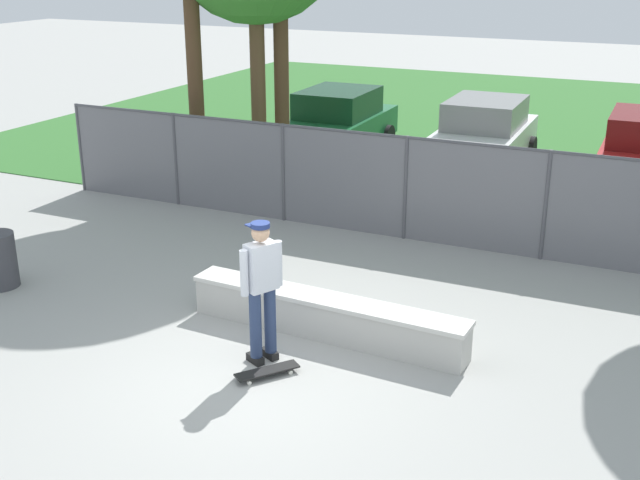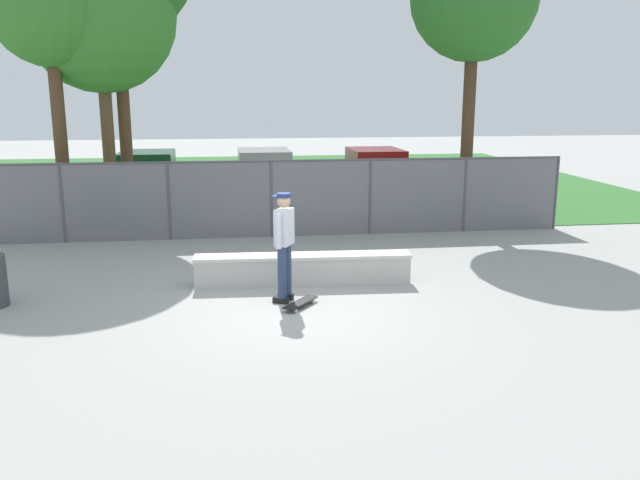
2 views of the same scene
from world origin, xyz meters
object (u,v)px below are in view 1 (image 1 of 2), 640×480
concrete_ledge (326,316)px  skateboard (267,371)px  car_green (336,124)px  car_white (483,136)px  skateboarder (262,285)px

concrete_ledge → skateboard: bearing=-98.1°
car_green → car_white: same height
skateboarder → car_green: bearing=108.9°
concrete_ledge → car_green: car_green is taller
skateboard → car_green: (-3.65, 10.33, 0.77)m
concrete_ledge → car_white: size_ratio=0.94×
car_green → car_white: size_ratio=1.00×
car_white → skateboard: bearing=-89.7°
skateboarder → skateboard: (0.23, -0.33, -0.96)m
concrete_ledge → car_green: (-3.84, 9.02, 0.56)m
skateboarder → car_white: (0.18, 10.21, -0.19)m
concrete_ledge → car_green: 9.82m
concrete_ledge → car_white: bearing=91.4°
skateboard → car_green: size_ratio=0.18×
car_green → car_white: (3.61, 0.21, 0.00)m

